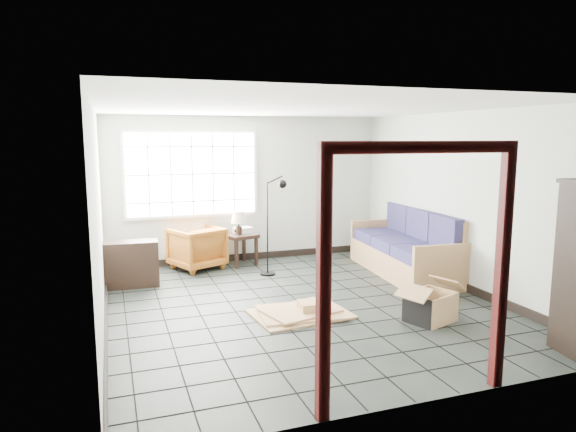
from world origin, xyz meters
name	(u,v)px	position (x,y,z in m)	size (l,w,h in m)	color
ground	(301,305)	(0.00, 0.00, 0.00)	(5.50, 5.50, 0.00)	black
room_shell	(301,180)	(0.00, 0.03, 1.68)	(5.02, 5.52, 2.61)	beige
window_panel	(192,174)	(-1.00, 2.70, 1.60)	(2.32, 0.08, 1.52)	silver
doorway_trim	(420,242)	(0.00, -2.70, 1.38)	(1.80, 0.08, 2.20)	#3B0E0D
futon_sofa	(407,251)	(2.22, 0.94, 0.38)	(1.08, 2.44, 1.05)	#A5774A
armchair	(197,246)	(-1.00, 2.40, 0.40)	(0.77, 0.72, 0.80)	#8B4E14
side_table	(240,239)	(-0.24, 2.40, 0.45)	(0.63, 0.63, 0.55)	black
table_lamp	(239,218)	(-0.27, 2.35, 0.84)	(0.28, 0.28, 0.41)	black
projector	(243,230)	(-0.17, 2.46, 0.61)	(0.34, 0.30, 0.10)	silver
floor_lamp	(275,223)	(0.13, 1.55, 0.87)	(0.43, 0.35, 1.63)	black
console_shelf	(128,264)	(-2.15, 1.66, 0.35)	(0.91, 0.39, 0.69)	black
open_box	(430,307)	(1.27, -1.10, 0.18)	(0.97, 0.69, 0.50)	#A97451
cardboard_pile	(302,311)	(-0.13, -0.38, 0.05)	(1.27, 0.96, 0.17)	#A97451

